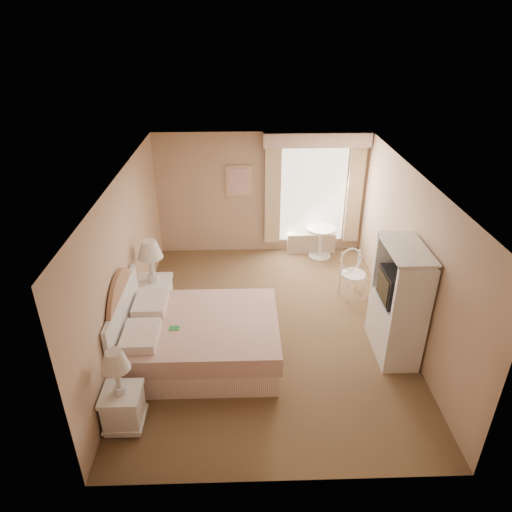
{
  "coord_description": "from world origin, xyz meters",
  "views": [
    {
      "loc": [
        -0.38,
        -5.95,
        4.44
      ],
      "look_at": [
        -0.18,
        0.3,
        1.14
      ],
      "focal_mm": 32.0,
      "sensor_mm": 36.0,
      "label": 1
    }
  ],
  "objects_px": {
    "round_table": "(321,237)",
    "cafe_chair": "(352,270)",
    "nightstand_far": "(154,288)",
    "armoire": "(397,310)",
    "bed": "(193,338)",
    "nightstand_near": "(122,399)"
  },
  "relations": [
    {
      "from": "bed",
      "to": "round_table",
      "type": "bearing_deg",
      "value": 53.24
    },
    {
      "from": "round_table",
      "to": "cafe_chair",
      "type": "height_order",
      "value": "cafe_chair"
    },
    {
      "from": "nightstand_near",
      "to": "armoire",
      "type": "relative_size",
      "value": 0.65
    },
    {
      "from": "nightstand_far",
      "to": "round_table",
      "type": "distance_m",
      "value": 3.63
    },
    {
      "from": "nightstand_near",
      "to": "cafe_chair",
      "type": "bearing_deg",
      "value": 40.27
    },
    {
      "from": "bed",
      "to": "cafe_chair",
      "type": "relative_size",
      "value": 2.48
    },
    {
      "from": "bed",
      "to": "armoire",
      "type": "relative_size",
      "value": 1.28
    },
    {
      "from": "nightstand_far",
      "to": "armoire",
      "type": "xyz_separation_m",
      "value": [
        3.65,
        -1.06,
        0.21
      ]
    },
    {
      "from": "nightstand_near",
      "to": "nightstand_far",
      "type": "xyz_separation_m",
      "value": [
        -0.0,
        2.37,
        0.08
      ]
    },
    {
      "from": "round_table",
      "to": "armoire",
      "type": "relative_size",
      "value": 0.38
    },
    {
      "from": "cafe_chair",
      "to": "nightstand_far",
      "type": "bearing_deg",
      "value": 173.58
    },
    {
      "from": "nightstand_far",
      "to": "cafe_chair",
      "type": "distance_m",
      "value": 3.4
    },
    {
      "from": "round_table",
      "to": "armoire",
      "type": "bearing_deg",
      "value": -78.76
    },
    {
      "from": "bed",
      "to": "cafe_chair",
      "type": "bearing_deg",
      "value": 31.77
    },
    {
      "from": "cafe_chair",
      "to": "round_table",
      "type": "bearing_deg",
      "value": 87.31
    },
    {
      "from": "bed",
      "to": "nightstand_near",
      "type": "distance_m",
      "value": 1.42
    },
    {
      "from": "nightstand_near",
      "to": "round_table",
      "type": "bearing_deg",
      "value": 54.83
    },
    {
      "from": "bed",
      "to": "cafe_chair",
      "type": "xyz_separation_m",
      "value": [
        2.64,
        1.63,
        0.15
      ]
    },
    {
      "from": "cafe_chair",
      "to": "armoire",
      "type": "relative_size",
      "value": 0.51
    },
    {
      "from": "nightstand_near",
      "to": "armoire",
      "type": "xyz_separation_m",
      "value": [
        3.65,
        1.31,
        0.29
      ]
    },
    {
      "from": "nightstand_far",
      "to": "armoire",
      "type": "bearing_deg",
      "value": -16.14
    },
    {
      "from": "nightstand_near",
      "to": "armoire",
      "type": "distance_m",
      "value": 3.89
    }
  ]
}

